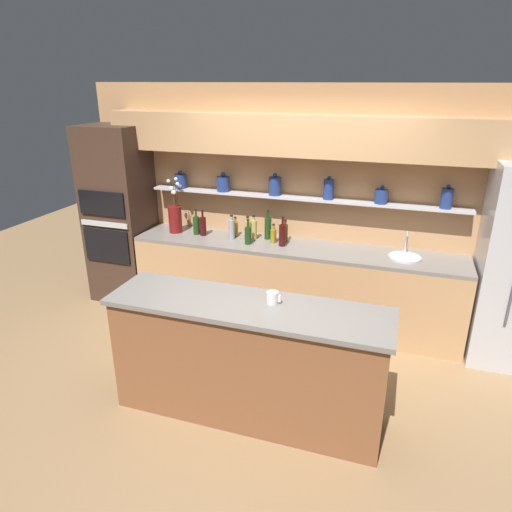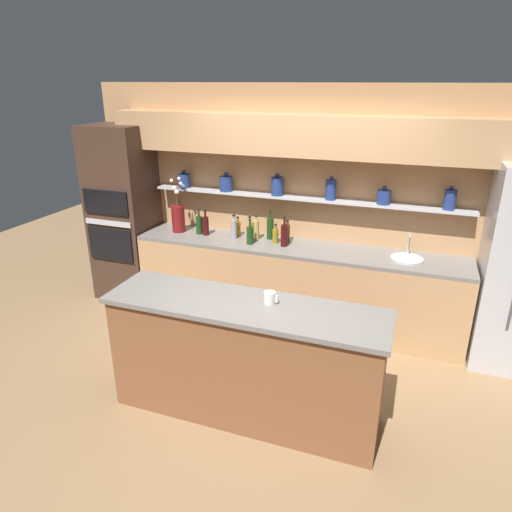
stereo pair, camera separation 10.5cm
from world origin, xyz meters
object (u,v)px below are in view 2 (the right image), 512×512
(bottle_oil_8, at_px, (275,236))
(coffee_mug, at_px, (270,298))
(oven_tower, at_px, (124,214))
(bottle_wine_3, at_px, (284,235))
(flower_vase, at_px, (178,216))
(bottle_spirit_2, at_px, (256,229))
(bottle_wine_10, at_px, (270,228))
(bottle_spirit_5, at_px, (234,229))
(bottle_spirit_0, at_px, (287,232))
(bottle_wine_1, at_px, (250,235))
(bottle_wine_7, at_px, (199,225))
(sink_fixture, at_px, (407,257))
(bottle_wine_6, at_px, (206,225))
(bottle_oil_9, at_px, (238,228))
(bottle_spirit_4, at_px, (250,230))

(bottle_oil_8, relative_size, coffee_mug, 1.97)
(oven_tower, xyz_separation_m, bottle_wine_3, (2.08, -0.03, -0.03))
(flower_vase, relative_size, bottle_spirit_2, 2.37)
(coffee_mug, bearing_deg, bottle_oil_8, 106.12)
(bottle_wine_3, distance_m, bottle_wine_10, 0.28)
(bottle_wine_3, relative_size, bottle_spirit_5, 1.18)
(bottle_spirit_5, bearing_deg, bottle_spirit_0, 9.56)
(oven_tower, relative_size, bottle_wine_1, 7.45)
(bottle_wine_7, distance_m, coffee_mug, 2.15)
(sink_fixture, xyz_separation_m, bottle_wine_7, (-2.36, 0.03, 0.09))
(flower_vase, relative_size, bottle_wine_7, 2.22)
(bottle_wine_6, bearing_deg, bottle_wine_10, 8.96)
(oven_tower, height_order, bottle_oil_9, oven_tower)
(bottle_spirit_5, xyz_separation_m, bottle_oil_8, (0.49, 0.01, -0.03))
(flower_vase, relative_size, bottle_spirit_4, 2.37)
(bottle_spirit_0, height_order, bottle_oil_9, bottle_spirit_0)
(bottle_spirit_5, bearing_deg, oven_tower, -179.13)
(bottle_wine_3, xyz_separation_m, coffee_mug, (0.34, -1.55, 0.02))
(bottle_wine_6, distance_m, bottle_wine_7, 0.09)
(flower_vase, bearing_deg, sink_fixture, -0.54)
(bottle_spirit_4, relative_size, coffee_mug, 2.53)
(oven_tower, height_order, bottle_oil_8, oven_tower)
(oven_tower, bearing_deg, bottle_spirit_4, 0.68)
(bottle_wine_1, height_order, bottle_wine_7, bottle_wine_7)
(bottle_wine_3, bearing_deg, sink_fixture, 1.75)
(bottle_spirit_5, height_order, bottle_oil_8, bottle_spirit_5)
(coffee_mug, bearing_deg, bottle_wine_10, 108.11)
(sink_fixture, distance_m, coffee_mug, 1.85)
(oven_tower, relative_size, bottle_spirit_4, 7.60)
(bottle_spirit_5, bearing_deg, bottle_spirit_4, -0.77)
(flower_vase, distance_m, bottle_wine_10, 1.12)
(bottle_wine_6, bearing_deg, sink_fixture, -0.46)
(oven_tower, xyz_separation_m, flower_vase, (0.74, 0.04, 0.04))
(sink_fixture, distance_m, bottle_spirit_5, 1.91)
(sink_fixture, xyz_separation_m, bottle_wine_10, (-1.51, 0.14, 0.11))
(oven_tower, xyz_separation_m, bottle_wine_7, (1.01, 0.04, -0.04))
(bottle_spirit_2, bearing_deg, bottle_oil_9, 168.67)
(flower_vase, height_order, sink_fixture, flower_vase)
(bottle_spirit_5, bearing_deg, bottle_oil_8, 1.63)
(bottle_spirit_5, height_order, bottle_wine_10, bottle_wine_10)
(oven_tower, distance_m, bottle_wine_1, 1.71)
(bottle_wine_1, distance_m, bottle_oil_9, 0.33)
(oven_tower, bearing_deg, bottle_wine_7, 2.52)
(bottle_oil_9, bearing_deg, coffee_mug, -60.76)
(bottle_wine_7, bearing_deg, flower_vase, -178.22)
(bottle_wine_6, relative_size, bottle_wine_7, 1.02)
(bottle_wine_6, bearing_deg, bottle_oil_9, 15.38)
(bottle_spirit_0, distance_m, bottle_spirit_5, 0.61)
(bottle_wine_10, bearing_deg, bottle_spirit_0, -6.80)
(oven_tower, height_order, bottle_wine_3, oven_tower)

